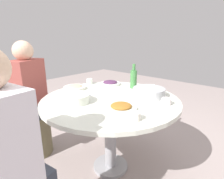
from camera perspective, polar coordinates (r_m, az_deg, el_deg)
name	(u,v)px	position (r m, az deg, el deg)	size (l,w,h in m)	color
ground	(111,167)	(1.95, -0.47, -23.40)	(8.00, 8.00, 0.00)	gray
round_dining_table	(110,109)	(1.62, -0.52, -6.21)	(1.20, 1.20, 0.73)	#99999E
rice_bowl	(149,92)	(1.66, 11.64, -0.75)	(0.29, 0.29, 0.08)	#B2B5BA
soup_bowl	(75,99)	(1.50, -11.77, -2.88)	(0.24, 0.24, 0.07)	white
dish_stirfry	(121,107)	(1.34, 2.92, -5.56)	(0.23, 0.23, 0.05)	white
dish_eggplant	(110,83)	(2.02, -0.57, 2.09)	(0.22, 0.22, 0.05)	white
dish_noodles	(75,87)	(1.90, -11.78, 0.73)	(0.23, 0.23, 0.04)	silver
green_bottle	(134,78)	(1.88, 6.88, 3.53)	(0.07, 0.07, 0.25)	#3E7D3F
tea_cup_near	(90,81)	(2.07, -7.17, 2.61)	(0.07, 0.07, 0.06)	white
tea_cup_far	(166,101)	(1.49, 16.93, -3.64)	(0.08, 0.08, 0.05)	white
tea_cup_side	(135,116)	(1.18, 7.39, -8.39)	(0.07, 0.07, 0.05)	silver
stool_for_diner_left	(34,134)	(2.18, -23.52, -12.90)	(0.35, 0.35, 0.46)	brown
diner_left	(28,86)	(1.99, -25.29, 1.07)	(0.44, 0.45, 0.76)	#2D333D
diner_right	(1,142)	(1.01, -31.97, -14.14)	(0.38, 0.37, 0.76)	#2D333D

